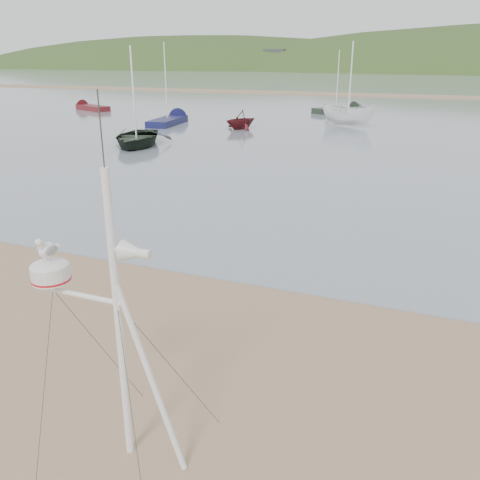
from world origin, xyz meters
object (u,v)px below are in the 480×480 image
at_px(sailboat_dark_mid, 349,109).
at_px(dinghy_red_far, 86,107).
at_px(boat_white, 349,96).
at_px(sailboat_blue_near, 175,119).
at_px(mast_rig, 118,380).
at_px(boat_red, 241,111).
at_px(boat_dark, 134,103).

bearing_deg(sailboat_dark_mid, dinghy_red_far, -163.38).
bearing_deg(boat_white, sailboat_blue_near, 118.70).
relative_size(sailboat_dark_mid, dinghy_red_far, 1.05).
xyz_separation_m(mast_rig, sailboat_dark_mid, (-5.92, 47.51, -0.88)).
bearing_deg(mast_rig, sailboat_dark_mid, 97.10).
bearing_deg(boat_red, sailboat_dark_mid, 100.45).
bearing_deg(boat_red, mast_rig, -42.21).
distance_m(boat_dark, sailboat_blue_near, 12.59).
relative_size(sailboat_blue_near, dinghy_red_far, 1.18).
xyz_separation_m(boat_dark, dinghy_red_far, (-17.80, 17.79, -2.35)).
height_order(boat_white, dinghy_red_far, boat_white).
relative_size(boat_dark, sailboat_blue_near, 0.74).
distance_m(sailboat_dark_mid, dinghy_red_far, 27.07).
xyz_separation_m(mast_rig, boat_red, (-11.09, 31.64, 0.22)).
bearing_deg(sailboat_dark_mid, boat_dark, -107.70).
xyz_separation_m(boat_dark, boat_red, (2.98, 9.65, -1.24)).
distance_m(boat_dark, sailboat_dark_mid, 26.90).
height_order(boat_dark, sailboat_dark_mid, sailboat_dark_mid).
xyz_separation_m(boat_white, dinghy_red_far, (-27.99, 3.46, -2.07)).
bearing_deg(dinghy_red_far, boat_red, -21.38).
xyz_separation_m(boat_red, sailboat_blue_near, (-6.80, 2.12, -1.10)).
distance_m(boat_dark, boat_red, 10.18).
bearing_deg(boat_red, dinghy_red_far, -172.90).
height_order(mast_rig, sailboat_dark_mid, sailboat_dark_mid).
bearing_deg(boat_white, mast_rig, -155.56).
bearing_deg(dinghy_red_far, sailboat_blue_near, -23.30).
relative_size(boat_red, dinghy_red_far, 0.45).
height_order(boat_white, sailboat_dark_mid, sailboat_dark_mid).
relative_size(boat_red, boat_white, 0.59).
distance_m(boat_red, boat_white, 8.65).
relative_size(mast_rig, dinghy_red_far, 0.82).
relative_size(boat_white, sailboat_dark_mid, 0.73).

